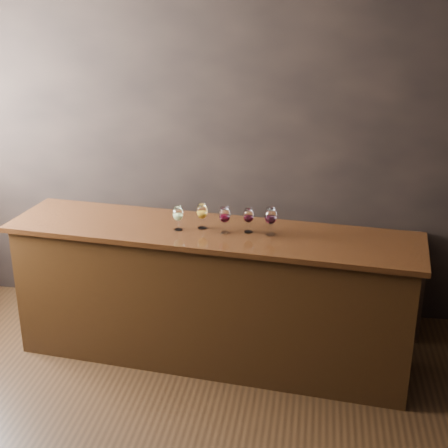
# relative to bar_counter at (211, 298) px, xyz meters

# --- Properties ---
(room_shell) EXTENTS (5.02, 4.52, 2.81)m
(room_shell) POSITION_rel_bar_counter_xyz_m (-0.34, -1.29, 1.32)
(room_shell) COLOR black
(room_shell) RESTS_ON ground
(bar_counter) EXTENTS (2.83, 0.89, 0.98)m
(bar_counter) POSITION_rel_bar_counter_xyz_m (0.00, 0.00, 0.00)
(bar_counter) COLOR black
(bar_counter) RESTS_ON ground
(bar_top) EXTENTS (2.93, 0.97, 0.04)m
(bar_top) POSITION_rel_bar_counter_xyz_m (0.00, 0.00, 0.51)
(bar_top) COLOR black
(bar_top) RESTS_ON bar_counter
(back_bar_shelf) EXTENTS (2.15, 0.40, 0.77)m
(back_bar_shelf) POSITION_rel_bar_counter_xyz_m (0.47, 0.62, -0.10)
(back_bar_shelf) COLOR black
(back_bar_shelf) RESTS_ON ground
(glass_white) EXTENTS (0.07, 0.07, 0.17)m
(glass_white) POSITION_rel_bar_counter_xyz_m (-0.22, -0.03, 0.64)
(glass_white) COLOR white
(glass_white) RESTS_ON bar_top
(glass_amber) EXTENTS (0.08, 0.08, 0.18)m
(glass_amber) POSITION_rel_bar_counter_xyz_m (-0.06, 0.03, 0.64)
(glass_amber) COLOR white
(glass_amber) RESTS_ON bar_top
(glass_red_a) EXTENTS (0.08, 0.08, 0.18)m
(glass_red_a) POSITION_rel_bar_counter_xyz_m (0.10, -0.03, 0.65)
(glass_red_a) COLOR white
(glass_red_a) RESTS_ON bar_top
(glass_red_b) EXTENTS (0.07, 0.07, 0.17)m
(glass_red_b) POSITION_rel_bar_counter_xyz_m (0.26, 0.01, 0.64)
(glass_red_b) COLOR white
(glass_red_b) RESTS_ON bar_top
(glass_red_c) EXTENTS (0.08, 0.08, 0.19)m
(glass_red_c) POSITION_rel_bar_counter_xyz_m (0.41, -0.02, 0.65)
(glass_red_c) COLOR white
(glass_red_c) RESTS_ON bar_top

